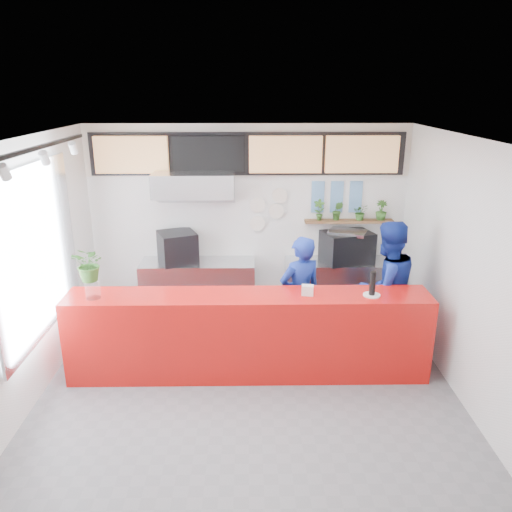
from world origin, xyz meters
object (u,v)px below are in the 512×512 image
(staff_center, at_px, (300,296))
(pepper_mill, at_px, (373,283))
(staff_right, at_px, (385,288))
(service_counter, at_px, (248,335))
(panini_oven, at_px, (178,247))
(espresso_machine, at_px, (347,247))

(staff_center, xyz_separation_m, pepper_mill, (0.81, -0.59, 0.42))
(staff_right, height_order, pepper_mill, staff_right)
(service_counter, xyz_separation_m, pepper_mill, (1.51, -0.05, 0.71))
(staff_right, relative_size, pepper_mill, 6.25)
(staff_right, bearing_deg, pepper_mill, 38.77)
(staff_center, bearing_deg, staff_right, 157.90)
(service_counter, bearing_deg, staff_center, 37.63)
(panini_oven, distance_m, staff_center, 2.22)
(pepper_mill, bearing_deg, staff_center, 144.04)
(service_counter, bearing_deg, panini_oven, 121.54)
(panini_oven, distance_m, pepper_mill, 3.20)
(espresso_machine, relative_size, staff_center, 0.44)
(panini_oven, xyz_separation_m, staff_right, (2.96, -1.23, -0.21))
(panini_oven, height_order, pepper_mill, pepper_mill)
(service_counter, bearing_deg, pepper_mill, -1.91)
(espresso_machine, bearing_deg, service_counter, -147.58)
(espresso_machine, height_order, staff_right, staff_right)
(staff_center, relative_size, staff_right, 0.90)
(panini_oven, relative_size, pepper_mill, 1.80)
(staff_center, distance_m, pepper_mill, 1.09)
(staff_center, bearing_deg, service_counter, 13.69)
(panini_oven, bearing_deg, service_counter, -80.63)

